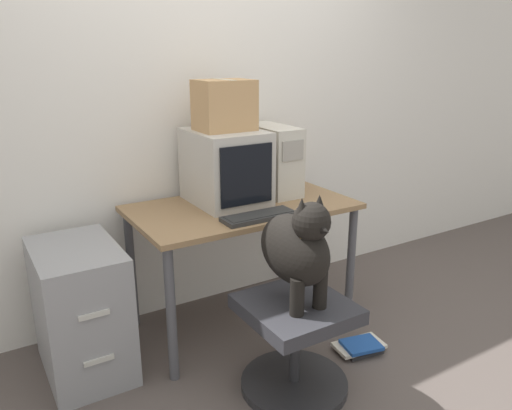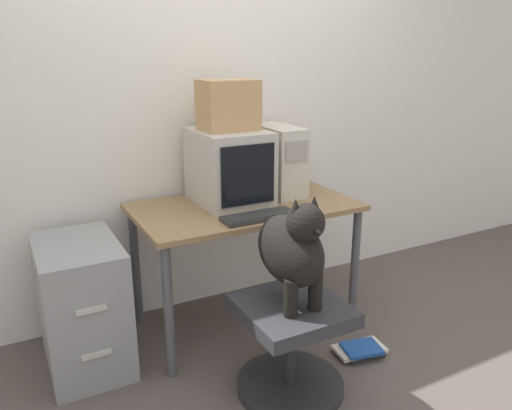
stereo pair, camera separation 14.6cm
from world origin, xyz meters
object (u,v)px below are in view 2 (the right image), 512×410
keyboard (259,216)px  dog (293,248)px  pc_tower (277,160)px  cardboard_box (228,105)px  crt_monitor (229,166)px  office_chair (291,342)px  filing_cabinet (83,305)px  book_stack_floor (361,350)px

keyboard → dog: dog is taller
pc_tower → cardboard_box: cardboard_box is taller
crt_monitor → dog: bearing=-93.8°
pc_tower → office_chair: (-0.39, -0.82, -0.70)m
dog → keyboard: bearing=82.8°
pc_tower → dog: pc_tower is taller
dog → cardboard_box: bearing=86.3°
pc_tower → filing_cabinet: bearing=-174.4°
office_chair → cardboard_box: size_ratio=1.73×
pc_tower → book_stack_floor: size_ratio=1.47×
cardboard_box → office_chair: bearing=-93.7°
filing_cabinet → cardboard_box: 1.33m
office_chair → cardboard_box: bearing=86.3°
book_stack_floor → keyboard: bearing=140.7°
cardboard_box → dog: bearing=-93.7°
pc_tower → filing_cabinet: pc_tower is taller
keyboard → book_stack_floor: (0.44, -0.36, -0.74)m
pc_tower → keyboard: pc_tower is taller
cardboard_box → filing_cabinet: bearing=-174.3°
crt_monitor → dog: 0.81m
filing_cabinet → cardboard_box: size_ratio=2.22×
keyboard → cardboard_box: size_ratio=1.32×
pc_tower → filing_cabinet: size_ratio=0.64×
crt_monitor → office_chair: size_ratio=0.91×
pc_tower → keyboard: (-0.34, -0.40, -0.20)m
pc_tower → filing_cabinet: (-1.24, -0.12, -0.63)m
crt_monitor → book_stack_floor: size_ratio=1.64×
filing_cabinet → book_stack_floor: size_ratio=2.31×
crt_monitor → keyboard: crt_monitor is taller
pc_tower → book_stack_floor: 1.21m
pc_tower → office_chair: 1.15m
pc_tower → crt_monitor: bearing=-174.3°
keyboard → office_chair: (-0.05, -0.43, -0.51)m
dog → book_stack_floor: (0.50, 0.06, -0.73)m
office_chair → cardboard_box: (0.05, 0.79, 1.06)m
crt_monitor → book_stack_floor: (0.45, -0.73, -0.94)m
keyboard → book_stack_floor: bearing=-39.3°
dog → filing_cabinet: (-0.85, 0.70, -0.41)m
keyboard → pc_tower: bearing=49.2°
cardboard_box → book_stack_floor: cardboard_box is taller
filing_cabinet → cardboard_box: (0.90, 0.09, 0.98)m
crt_monitor → filing_cabinet: bearing=-174.5°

